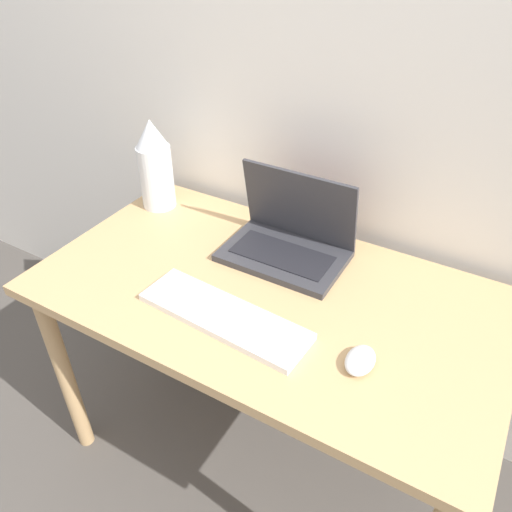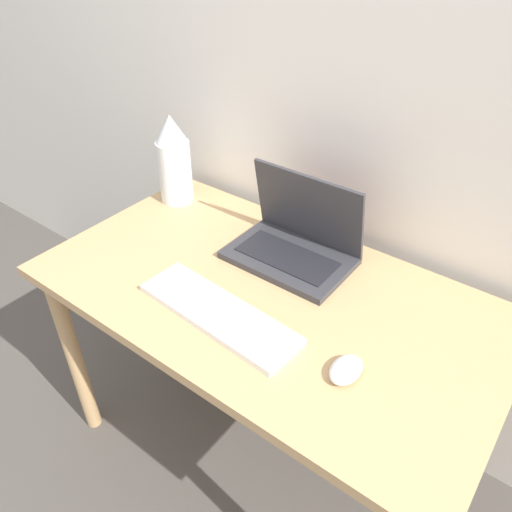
{
  "view_description": "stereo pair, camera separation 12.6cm",
  "coord_description": "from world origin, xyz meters",
  "px_view_note": "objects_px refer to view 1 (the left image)",
  "views": [
    {
      "loc": [
        0.48,
        -0.54,
        1.58
      ],
      "look_at": [
        -0.03,
        0.34,
        0.83
      ],
      "focal_mm": 35.0,
      "sensor_mm": 36.0,
      "label": 1
    },
    {
      "loc": [
        0.59,
        -0.47,
        1.58
      ],
      "look_at": [
        -0.03,
        0.34,
        0.83
      ],
      "focal_mm": 35.0,
      "sensor_mm": 36.0,
      "label": 2
    }
  ],
  "objects_px": {
    "laptop": "(289,238)",
    "keyboard": "(224,316)",
    "mouse": "(360,360)",
    "vase": "(155,165)"
  },
  "relations": [
    {
      "from": "laptop",
      "to": "mouse",
      "type": "distance_m",
      "value": 0.45
    },
    {
      "from": "keyboard",
      "to": "vase",
      "type": "bearing_deg",
      "value": 143.87
    },
    {
      "from": "laptop",
      "to": "vase",
      "type": "bearing_deg",
      "value": 176.55
    },
    {
      "from": "mouse",
      "to": "vase",
      "type": "bearing_deg",
      "value": 158.37
    },
    {
      "from": "keyboard",
      "to": "mouse",
      "type": "xyz_separation_m",
      "value": [
        0.34,
        0.03,
        0.0
      ]
    },
    {
      "from": "laptop",
      "to": "mouse",
      "type": "height_order",
      "value": "laptop"
    },
    {
      "from": "laptop",
      "to": "keyboard",
      "type": "bearing_deg",
      "value": -91.9
    },
    {
      "from": "laptop",
      "to": "keyboard",
      "type": "relative_size",
      "value": 0.76
    },
    {
      "from": "laptop",
      "to": "mouse",
      "type": "relative_size",
      "value": 3.55
    },
    {
      "from": "mouse",
      "to": "vase",
      "type": "xyz_separation_m",
      "value": [
        -0.83,
        0.33,
        0.13
      ]
    }
  ]
}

